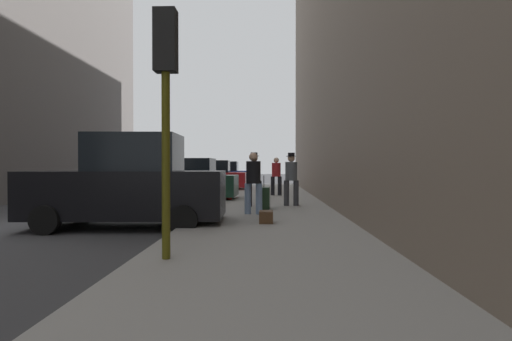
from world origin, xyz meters
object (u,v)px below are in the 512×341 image
at_px(parked_black_suv, 129,185).
at_px(parked_red_hatchback, 210,177).
at_px(pedestrian_with_beanie, 291,176).
at_px(rolling_suitcase, 264,198).
at_px(pedestrian_in_red_jacket, 276,174).
at_px(parked_dark_green_sedan, 186,181).
at_px(pedestrian_in_jeans, 253,180).
at_px(fire_hydrant, 229,191).
at_px(duffel_bag, 266,217).
at_px(traffic_light, 166,79).
at_px(parked_blue_sedan, 223,174).
at_px(pedestrian_with_fedora, 254,177).

relative_size(parked_black_suv, parked_red_hatchback, 1.10).
xyz_separation_m(pedestrian_with_beanie, rolling_suitcase, (-0.91, -1.03, -0.65)).
xyz_separation_m(parked_black_suv, pedestrian_in_red_jacket, (3.71, 8.63, 0.07)).
relative_size(parked_dark_green_sedan, pedestrian_in_jeans, 2.49).
distance_m(parked_dark_green_sedan, pedestrian_in_red_jacket, 4.20).
distance_m(fire_hydrant, duffel_bag, 6.48).
bearing_deg(fire_hydrant, parked_dark_green_sedan, 165.95).
height_order(pedestrian_in_jeans, pedestrian_in_red_jacket, same).
bearing_deg(duffel_bag, pedestrian_in_jeans, 101.94).
distance_m(pedestrian_with_beanie, duffel_bag, 4.18).
relative_size(traffic_light, pedestrian_with_beanie, 2.03).
height_order(fire_hydrant, traffic_light, traffic_light).
height_order(parked_black_suv, duffel_bag, parked_black_suv).
bearing_deg(parked_red_hatchback, rolling_suitcase, -72.96).
relative_size(parked_blue_sedan, duffel_bag, 9.55).
height_order(pedestrian_with_fedora, rolling_suitcase, pedestrian_with_fedora).
height_order(pedestrian_in_red_jacket, rolling_suitcase, pedestrian_in_red_jacket).
xyz_separation_m(pedestrian_in_red_jacket, duffel_bag, (-0.42, -8.72, -0.81)).
height_order(parked_dark_green_sedan, parked_red_hatchback, same).
relative_size(fire_hydrant, traffic_light, 0.20).
height_order(fire_hydrant, rolling_suitcase, rolling_suitcase).
relative_size(parked_black_suv, parked_blue_sedan, 1.11).
height_order(parked_red_hatchback, rolling_suitcase, parked_red_hatchback).
xyz_separation_m(parked_dark_green_sedan, pedestrian_with_beanie, (4.11, -2.74, 0.29)).
xyz_separation_m(parked_dark_green_sedan, traffic_light, (1.85, -10.40, 1.91)).
bearing_deg(pedestrian_in_red_jacket, parked_dark_green_sedan, -152.08).
xyz_separation_m(pedestrian_in_red_jacket, rolling_suitcase, (-0.50, -5.74, -0.61)).
bearing_deg(parked_red_hatchback, parked_blue_sedan, 90.00).
height_order(parked_dark_green_sedan, pedestrian_with_beanie, pedestrian_with_beanie).
bearing_deg(rolling_suitcase, parked_dark_green_sedan, 130.35).
relative_size(parked_red_hatchback, pedestrian_in_red_jacket, 2.48).
bearing_deg(pedestrian_with_fedora, parked_red_hatchback, 106.47).
xyz_separation_m(parked_red_hatchback, traffic_light, (1.85, -17.08, 1.91)).
relative_size(parked_dark_green_sedan, pedestrian_with_fedora, 2.39).
relative_size(fire_hydrant, pedestrian_with_fedora, 0.40).
height_order(parked_red_hatchback, duffel_bag, parked_red_hatchback).
height_order(pedestrian_in_jeans, rolling_suitcase, pedestrian_in_jeans).
bearing_deg(pedestrian_in_red_jacket, duffel_bag, -92.77).
relative_size(parked_dark_green_sedan, rolling_suitcase, 4.09).
bearing_deg(parked_dark_green_sedan, traffic_light, -79.90).
distance_m(traffic_light, pedestrian_with_beanie, 8.15).
distance_m(parked_blue_sedan, rolling_suitcase, 17.14).
distance_m(parked_black_suv, parked_red_hatchback, 13.35).
bearing_deg(duffel_bag, pedestrian_with_beanie, 78.36).
height_order(pedestrian_with_fedora, pedestrian_in_jeans, pedestrian_with_fedora).
distance_m(parked_dark_green_sedan, pedestrian_with_fedora, 4.19).
distance_m(fire_hydrant, pedestrian_with_beanie, 3.31).
relative_size(parked_black_suv, parked_dark_green_sedan, 1.10).
relative_size(parked_red_hatchback, traffic_light, 1.18).
xyz_separation_m(parked_dark_green_sedan, fire_hydrant, (1.80, -0.45, -0.35)).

